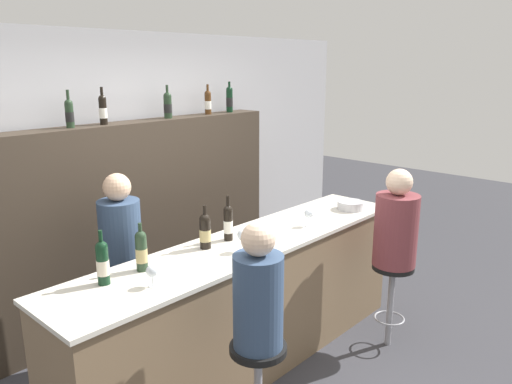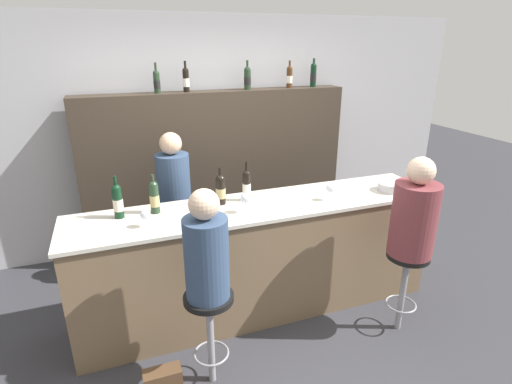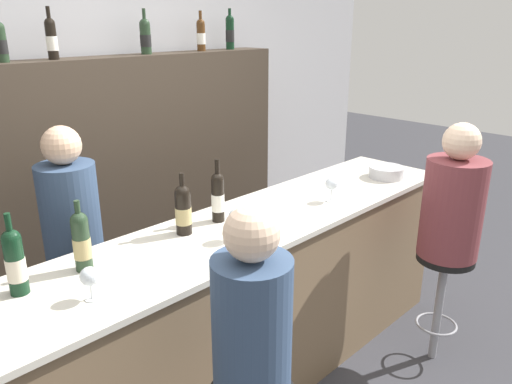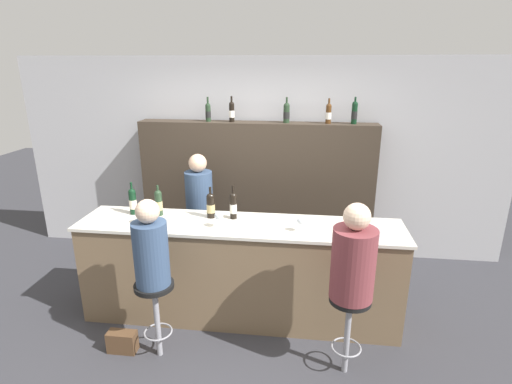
% 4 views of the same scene
% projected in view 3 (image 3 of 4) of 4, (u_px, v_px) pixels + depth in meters
% --- Properties ---
extents(wall_back, '(6.40, 0.05, 2.60)m').
position_uv_depth(wall_back, '(91.00, 129.00, 3.61)').
color(wall_back, '#B2B2B7').
rests_on(wall_back, ground_plane).
extents(bar_counter, '(3.16, 0.65, 1.03)m').
position_uv_depth(bar_counter, '(247.00, 307.00, 2.81)').
color(bar_counter, brown).
rests_on(bar_counter, ground_plane).
extents(back_bar_cabinet, '(2.96, 0.28, 1.81)m').
position_uv_depth(back_bar_cabinet, '(113.00, 187.00, 3.59)').
color(back_bar_cabinet, '#382D23').
rests_on(back_bar_cabinet, ground_plane).
extents(wine_bottle_counter_0, '(0.08, 0.08, 0.34)m').
position_uv_depth(wine_bottle_counter_0, '(15.00, 261.00, 1.92)').
color(wine_bottle_counter_0, black).
rests_on(wine_bottle_counter_0, bar_counter).
extents(wine_bottle_counter_1, '(0.08, 0.08, 0.32)m').
position_uv_depth(wine_bottle_counter_1, '(81.00, 241.00, 2.11)').
color(wine_bottle_counter_1, '#233823').
rests_on(wine_bottle_counter_1, bar_counter).
extents(wine_bottle_counter_2, '(0.08, 0.08, 0.32)m').
position_uv_depth(wine_bottle_counter_2, '(183.00, 209.00, 2.47)').
color(wine_bottle_counter_2, black).
rests_on(wine_bottle_counter_2, bar_counter).
extents(wine_bottle_counter_3, '(0.07, 0.07, 0.34)m').
position_uv_depth(wine_bottle_counter_3, '(218.00, 196.00, 2.62)').
color(wine_bottle_counter_3, black).
rests_on(wine_bottle_counter_3, bar_counter).
extents(wine_bottle_backbar_0, '(0.07, 0.07, 0.30)m').
position_uv_depth(wine_bottle_backbar_0, '(1.00, 41.00, 2.84)').
color(wine_bottle_backbar_0, '#233823').
rests_on(wine_bottle_backbar_0, back_bar_cabinet).
extents(wine_bottle_backbar_1, '(0.07, 0.07, 0.31)m').
position_uv_depth(wine_bottle_backbar_1, '(51.00, 38.00, 3.04)').
color(wine_bottle_backbar_1, black).
rests_on(wine_bottle_backbar_1, back_bar_cabinet).
extents(wine_bottle_backbar_2, '(0.08, 0.08, 0.31)m').
position_uv_depth(wine_bottle_backbar_2, '(145.00, 36.00, 3.49)').
color(wine_bottle_backbar_2, '#233823').
rests_on(wine_bottle_backbar_2, back_bar_cabinet).
extents(wine_bottle_backbar_3, '(0.07, 0.07, 0.30)m').
position_uv_depth(wine_bottle_backbar_3, '(201.00, 35.00, 3.83)').
color(wine_bottle_backbar_3, '#4C2D14').
rests_on(wine_bottle_backbar_3, back_bar_cabinet).
extents(wine_bottle_backbar_4, '(0.07, 0.07, 0.32)m').
position_uv_depth(wine_bottle_backbar_4, '(230.00, 32.00, 4.03)').
color(wine_bottle_backbar_4, black).
rests_on(wine_bottle_backbar_4, back_bar_cabinet).
extents(wine_glass_0, '(0.08, 0.08, 0.14)m').
position_uv_depth(wine_glass_0, '(90.00, 277.00, 1.89)').
color(wine_glass_0, silver).
rests_on(wine_glass_0, bar_counter).
extents(wine_glass_1, '(0.08, 0.08, 0.16)m').
position_uv_depth(wine_glass_1, '(237.00, 217.00, 2.40)').
color(wine_glass_1, silver).
rests_on(wine_glass_1, bar_counter).
extents(wine_glass_2, '(0.08, 0.08, 0.14)m').
position_uv_depth(wine_glass_2, '(332.00, 185.00, 2.92)').
color(wine_glass_2, silver).
rests_on(wine_glass_2, bar_counter).
extents(metal_bowl, '(0.24, 0.24, 0.08)m').
position_uv_depth(metal_bowl, '(386.00, 172.00, 3.38)').
color(metal_bowl, '#B7B7BC').
rests_on(metal_bowl, bar_counter).
extents(guest_seated_left, '(0.29, 0.29, 0.75)m').
position_uv_depth(guest_seated_left, '(252.00, 318.00, 1.76)').
color(guest_seated_left, '#334766').
rests_on(guest_seated_left, bar_stool_left).
extents(bar_stool_right, '(0.34, 0.34, 0.73)m').
position_uv_depth(bar_stool_right, '(442.00, 280.00, 3.03)').
color(bar_stool_right, gray).
rests_on(bar_stool_right, ground_plane).
extents(guest_seated_right, '(0.35, 0.35, 0.79)m').
position_uv_depth(guest_seated_right, '(453.00, 201.00, 2.86)').
color(guest_seated_right, brown).
rests_on(guest_seated_right, bar_stool_right).
extents(bartender, '(0.32, 0.32, 1.53)m').
position_uv_depth(bartender, '(78.00, 268.00, 2.85)').
color(bartender, '#334766').
rests_on(bartender, ground_plane).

